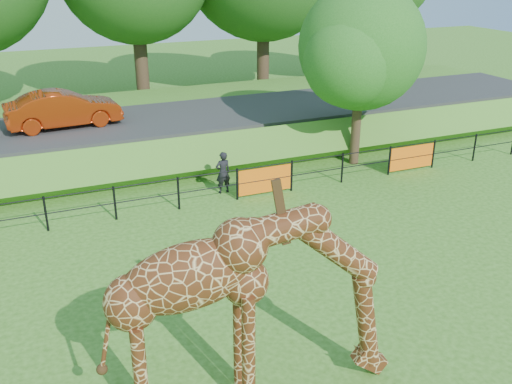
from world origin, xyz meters
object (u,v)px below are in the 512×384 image
giraffe (253,309)px  tree_east (363,52)px  car_red (63,109)px  visitor (223,172)px

giraffe → tree_east: size_ratio=0.78×
car_red → tree_east: bearing=-118.3°
giraffe → car_red: size_ratio=1.24×
visitor → tree_east: size_ratio=0.22×
giraffe → car_red: bearing=104.8°
car_red → tree_east: size_ratio=0.63×
visitor → tree_east: (5.82, 0.87, 3.55)m
visitor → car_red: bearing=-54.7°
visitor → tree_east: 6.87m
giraffe → tree_east: (8.62, 10.27, 2.40)m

